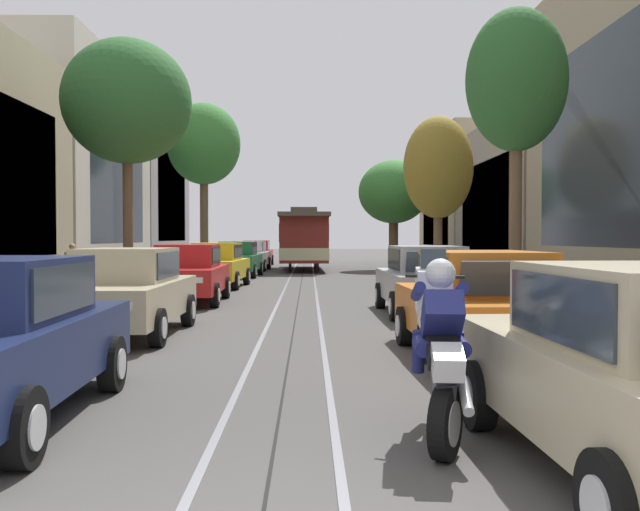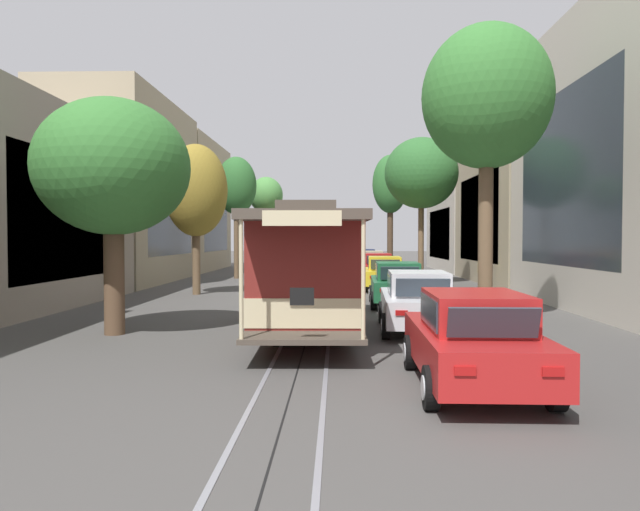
% 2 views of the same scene
% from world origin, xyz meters
% --- Properties ---
extents(ground_plane, '(160.00, 160.00, 0.00)m').
position_xyz_m(ground_plane, '(0.00, 19.82, 0.00)').
color(ground_plane, '#4C4947').
extents(trolley_track_rails, '(1.14, 57.54, 0.01)m').
position_xyz_m(trolley_track_rails, '(0.00, 22.77, 0.00)').
color(trolley_track_rails, gray).
rests_on(trolley_track_rails, ground).
extents(building_facade_left, '(5.86, 49.24, 10.29)m').
position_xyz_m(building_facade_left, '(-10.98, 24.73, 4.42)').
color(building_facade_left, beige).
rests_on(building_facade_left, ground).
extents(building_facade_right, '(5.68, 49.24, 10.00)m').
position_xyz_m(building_facade_right, '(11.06, 20.49, 4.48)').
color(building_facade_right, tan).
rests_on(building_facade_right, ground).
extents(parked_car_navy_near_left, '(2.09, 4.40, 1.58)m').
position_xyz_m(parked_car_navy_near_left, '(-2.82, 3.61, 0.80)').
color(parked_car_navy_near_left, '#19234C').
rests_on(parked_car_navy_near_left, ground).
extents(parked_car_beige_second_left, '(2.03, 4.37, 1.58)m').
position_xyz_m(parked_car_beige_second_left, '(-3.01, 9.47, 0.80)').
color(parked_car_beige_second_left, '#C1B28E').
rests_on(parked_car_beige_second_left, ground).
extents(parked_car_red_mid_left, '(2.05, 4.38, 1.58)m').
position_xyz_m(parked_car_red_mid_left, '(-2.98, 15.70, 0.80)').
color(parked_car_red_mid_left, red).
rests_on(parked_car_red_mid_left, ground).
extents(parked_car_yellow_fourth_left, '(2.14, 4.42, 1.58)m').
position_xyz_m(parked_car_yellow_fourth_left, '(-2.97, 21.48, 0.80)').
color(parked_car_yellow_fourth_left, gold).
rests_on(parked_car_yellow_fourth_left, ground).
extents(parked_car_green_fifth_left, '(2.11, 4.41, 1.58)m').
position_xyz_m(parked_car_green_fifth_left, '(-2.91, 28.05, 0.80)').
color(parked_car_green_fifth_left, '#1E6038').
rests_on(parked_car_green_fifth_left, ground).
extents(parked_car_white_sixth_left, '(2.13, 4.42, 1.58)m').
position_xyz_m(parked_car_white_sixth_left, '(-2.85, 33.92, 0.80)').
color(parked_car_white_sixth_left, silver).
rests_on(parked_car_white_sixth_left, ground).
extents(parked_car_red_far_left, '(2.04, 4.38, 1.58)m').
position_xyz_m(parked_car_red_far_left, '(-2.97, 39.86, 0.80)').
color(parked_car_red_far_left, red).
rests_on(parked_car_red_far_left, ground).
extents(parked_car_beige_near_right, '(2.09, 4.40, 1.58)m').
position_xyz_m(parked_car_beige_near_right, '(2.79, 1.94, 0.80)').
color(parked_car_beige_near_right, '#C1B28E').
rests_on(parked_car_beige_near_right, ground).
extents(parked_car_orange_second_right, '(2.11, 4.41, 1.58)m').
position_xyz_m(parked_car_orange_second_right, '(2.80, 6.93, 0.80)').
color(parked_car_orange_second_right, orange).
rests_on(parked_car_orange_second_right, ground).
extents(parked_car_silver_mid_right, '(2.05, 4.38, 1.58)m').
position_xyz_m(parked_car_silver_mid_right, '(2.98, 12.79, 0.80)').
color(parked_car_silver_mid_right, '#B7B7BC').
rests_on(parked_car_silver_mid_right, ground).
extents(street_tree_kerb_left_near, '(2.76, 2.59, 8.88)m').
position_xyz_m(street_tree_kerb_left_near, '(-4.87, 2.96, 6.48)').
color(street_tree_kerb_left_near, '#4C3826').
rests_on(street_tree_kerb_left_near, ground).
extents(street_tree_kerb_left_second, '(3.85, 3.84, 7.73)m').
position_xyz_m(street_tree_kerb_left_second, '(-5.17, 17.91, 5.84)').
color(street_tree_kerb_left_second, brown).
rests_on(street_tree_kerb_left_second, ground).
extents(street_tree_kerb_left_mid, '(3.71, 3.75, 8.58)m').
position_xyz_m(street_tree_kerb_left_mid, '(-5.03, 32.20, 6.46)').
color(street_tree_kerb_left_mid, brown).
rests_on(street_tree_kerb_left_mid, ground).
extents(street_tree_kerb_right_near, '(2.63, 2.88, 7.25)m').
position_xyz_m(street_tree_kerb_right_near, '(4.84, 2.50, 5.70)').
color(street_tree_kerb_right_near, brown).
rests_on(street_tree_kerb_right_near, ground).
extents(street_tree_kerb_right_second, '(2.44, 2.26, 7.33)m').
position_xyz_m(street_tree_kerb_right_second, '(5.33, 13.68, 5.52)').
color(street_tree_kerb_right_second, brown).
rests_on(street_tree_kerb_right_second, ground).
extents(street_tree_kerb_right_mid, '(2.72, 2.68, 6.50)m').
position_xyz_m(street_tree_kerb_right_mid, '(5.36, 23.90, 4.47)').
color(street_tree_kerb_right_mid, brown).
rests_on(street_tree_kerb_right_mid, ground).
extents(street_tree_kerb_right_fourth, '(3.84, 4.16, 5.98)m').
position_xyz_m(street_tree_kerb_right_fourth, '(4.94, 34.62, 4.21)').
color(street_tree_kerb_right_fourth, brown).
rests_on(street_tree_kerb_right_fourth, ground).
extents(cable_car_trolley, '(2.74, 9.16, 3.28)m').
position_xyz_m(cable_car_trolley, '(-0.00, 34.05, 1.66)').
color(cable_car_trolley, maroon).
rests_on(cable_car_trolley, ground).
extents(motorcycle_with_rider, '(0.55, 1.88, 1.67)m').
position_xyz_m(motorcycle_with_rider, '(1.43, 2.93, 0.88)').
color(motorcycle_with_rider, black).
rests_on(motorcycle_with_rider, ground).
extents(pedestrian_on_left_pavement, '(0.55, 0.33, 1.56)m').
position_xyz_m(pedestrian_on_left_pavement, '(-7.79, 20.66, 0.88)').
color(pedestrian_on_left_pavement, slate).
rests_on(pedestrian_on_left_pavement, ground).
extents(street_sign_post, '(0.36, 0.09, 2.71)m').
position_xyz_m(street_sign_post, '(4.38, 1.01, 1.69)').
color(street_sign_post, slate).
rests_on(street_sign_post, ground).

